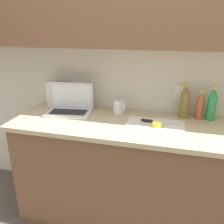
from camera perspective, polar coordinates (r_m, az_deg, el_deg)
The scene contains 12 objects.
ground_plane at distance 2.28m, azimuth 8.61°, elevation -24.00°, with size 12.00×12.00×0.00m, color #564C47.
wall_back at distance 1.89m, azimuth 12.11°, elevation 19.13°, with size 5.20×0.38×2.60m.
counter_unit at distance 1.99m, azimuth 9.91°, elevation -14.63°, with size 2.18×0.64×0.88m.
laptop at distance 2.03m, azimuth -10.11°, elevation 1.46°, with size 0.40×0.27×0.24m.
cutting_board at distance 1.77m, azimuth 10.30°, elevation -3.29°, with size 0.42×0.29×0.01m, color silver.
knife at distance 1.81m, azimuth 10.00°, elevation -2.29°, with size 0.29×0.04×0.02m.
lemon_half_cut at distance 1.74m, azimuth 10.74°, elevation -2.85°, with size 0.07×0.07×0.04m.
bottle_green_soda at distance 1.97m, azimuth 22.91°, elevation 1.62°, with size 0.07×0.07×0.27m.
bottle_oil_tall at distance 1.96m, azimuth 20.37°, elevation 1.27°, with size 0.06×0.06×0.23m.
bottle_water_clear at distance 1.95m, azimuth 17.09°, elevation 2.27°, with size 0.07×0.07×0.28m.
measuring_cup at distance 1.98m, azimuth 1.51°, elevation 1.25°, with size 0.10×0.08×0.11m.
paper_towel_roll at distance 2.23m, azimuth -14.20°, elevation 4.37°, with size 0.11×0.11×0.23m.
Camera 1 is at (0.11, -1.64, 1.58)m, focal length 38.00 mm.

